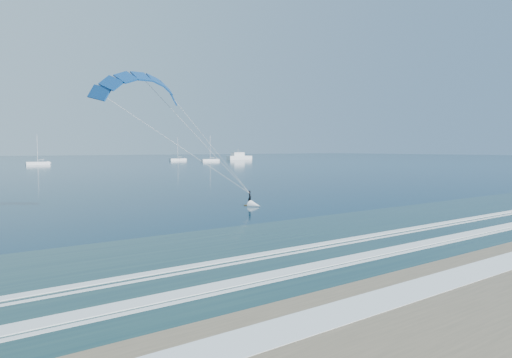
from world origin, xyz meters
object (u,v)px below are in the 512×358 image
at_px(motor_yacht, 239,157).
at_px(sailboat_3, 178,159).
at_px(kitesurfer_rig, 203,143).
at_px(sailboat_2, 38,163).
at_px(sailboat_4, 210,160).

relative_size(motor_yacht, sailboat_3, 1.23).
xyz_separation_m(kitesurfer_rig, sailboat_2, (15.53, 162.58, -6.45)).
xyz_separation_m(motor_yacht, sailboat_2, (-113.55, -21.40, -1.00)).
bearing_deg(sailboat_3, sailboat_4, -71.01).
distance_m(sailboat_2, sailboat_3, 77.19).
xyz_separation_m(kitesurfer_rig, sailboat_3, (89.48, 184.71, -6.45)).
height_order(kitesurfer_rig, sailboat_3, kitesurfer_rig).
relative_size(sailboat_2, sailboat_4, 0.93).
bearing_deg(motor_yacht, sailboat_3, 178.96).
bearing_deg(sailboat_2, motor_yacht, 10.68).
bearing_deg(sailboat_4, sailboat_3, 108.99).
bearing_deg(sailboat_2, sailboat_4, 0.28).
height_order(sailboat_2, sailboat_4, sailboat_4).
bearing_deg(sailboat_3, kitesurfer_rig, -115.85).
bearing_deg(sailboat_2, kitesurfer_rig, -95.46).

